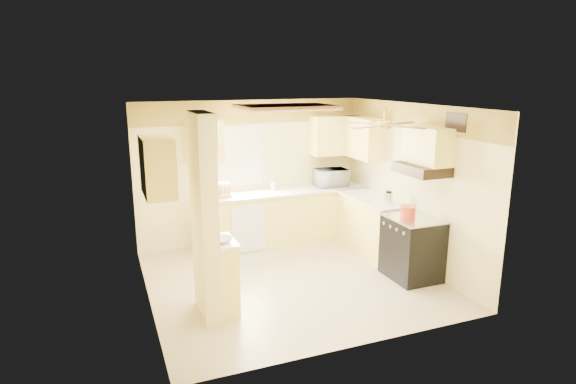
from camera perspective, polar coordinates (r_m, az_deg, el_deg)
name	(u,v)px	position (r m, az deg, el deg)	size (l,w,h in m)	color
floor	(292,280)	(7.13, 0.45, -10.37)	(4.00, 4.00, 0.00)	tan
ceiling	(292,106)	(6.52, 0.49, 10.13)	(4.00, 4.00, 0.00)	white
wall_back	(251,172)	(8.46, -4.37, 2.35)	(4.00, 4.00, 0.00)	#EAD88F
wall_front	(360,238)	(5.08, 8.59, -5.47)	(4.00, 4.00, 0.00)	#EAD88F
wall_left	(144,211)	(6.27, -16.74, -2.21)	(3.80, 3.80, 0.00)	#EAD88F
wall_right	(412,185)	(7.67, 14.45, 0.78)	(3.80, 3.80, 0.00)	#EAD88F
wallpaper_border	(251,112)	(8.30, -4.46, 9.45)	(4.00, 0.02, 0.40)	gold
partition_column	(204,218)	(5.83, -9.87, -3.00)	(0.20, 0.70, 2.50)	#EAD88F
partition_ledge	(225,277)	(6.15, -7.53, -9.97)	(0.25, 0.55, 0.90)	#FDEC74
ledge_top	(223,241)	(5.97, -7.67, -5.83)	(0.28, 0.58, 0.04)	white
lower_cabinets_back	(284,217)	(8.54, -0.46, -3.04)	(3.00, 0.60, 0.90)	#FDEC74
lower_cabinets_right	(372,226)	(8.20, 9.97, -3.97)	(0.60, 1.40, 0.90)	#FDEC74
countertop_back	(284,192)	(8.41, -0.44, 0.01)	(3.04, 0.64, 0.04)	white
countertop_right	(373,199)	(8.06, 10.04, -0.79)	(0.64, 1.44, 0.04)	white
dishwasher_panel	(249,228)	(8.03, -4.66, -4.32)	(0.58, 0.02, 0.80)	white
window	(237,156)	(8.33, -6.02, 4.23)	(0.92, 0.02, 1.02)	white
upper_cab_back_left	(204,142)	(7.99, -9.93, 5.88)	(0.60, 0.35, 0.70)	#FDEC74
upper_cab_back_right	(336,135)	(8.79, 5.67, 6.71)	(0.90, 0.35, 0.70)	#FDEC74
upper_cab_right	(362,138)	(8.51, 8.79, 6.39)	(0.35, 1.00, 0.70)	#FDEC74
upper_cab_left_wall	(157,167)	(5.91, -15.22, 2.93)	(0.35, 0.75, 0.70)	#FDEC74
upper_cab_over_stove	(428,145)	(7.01, 16.25, 5.32)	(0.35, 0.76, 0.52)	#FDEC74
stove	(412,248)	(7.28, 14.50, -6.40)	(0.68, 0.77, 0.92)	black
range_hood	(421,169)	(7.02, 15.52, 2.63)	(0.50, 0.76, 0.14)	black
poster_menu	(212,167)	(5.71, -9.01, 2.89)	(0.02, 0.42, 0.57)	black
poster_nashville	(214,221)	(5.86, -8.78, -3.36)	(0.02, 0.42, 0.57)	black
ceiling_light_panel	(286,107)	(7.03, -0.30, 10.01)	(1.35, 0.95, 0.06)	brown
ceiling_fan	(384,124)	(6.38, 11.34, 7.86)	(1.15, 1.15, 0.26)	gold
vent_grate	(456,122)	(6.80, 19.30, 7.83)	(0.02, 0.40, 0.25)	black
microwave	(331,178)	(8.77, 5.14, 1.71)	(0.56, 0.38, 0.31)	white
bowl	(222,240)	(5.89, -7.78, -5.61)	(0.25, 0.25, 0.06)	white
dutch_oven	(408,211)	(7.17, 14.03, -2.21)	(0.23, 0.23, 0.15)	red
kettle	(389,198)	(7.71, 11.83, -0.66)	(0.13, 0.13, 0.20)	silver
dish_rack	(218,192)	(8.05, -8.35, 0.01)	(0.43, 0.33, 0.23)	#DBB17E
utensil_crock	(274,186)	(8.47, -1.69, 0.70)	(0.10, 0.10, 0.20)	white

